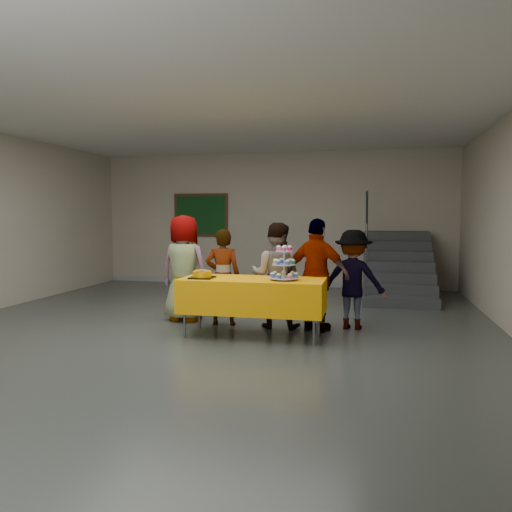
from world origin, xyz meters
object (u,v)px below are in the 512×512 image
at_px(bake_table, 253,295).
at_px(noticeboard, 201,215).
at_px(schoolchild_a, 184,268).
at_px(schoolchild_d, 317,275).
at_px(schoolchild_b, 223,277).
at_px(staircase, 397,271).
at_px(cupcake_stand, 284,266).
at_px(schoolchild_c, 276,275).
at_px(schoolchild_e, 353,279).
at_px(bear_cake, 202,274).

height_order(bake_table, noticeboard, noticeboard).
height_order(schoolchild_a, schoolchild_d, schoolchild_a).
xyz_separation_m(bake_table, schoolchild_b, (-0.58, 0.60, 0.15)).
xyz_separation_m(schoolchild_b, staircase, (2.60, 3.36, -0.21)).
height_order(cupcake_stand, schoolchild_a, schoolchild_a).
bearing_deg(schoolchild_b, noticeboard, -74.80).
bearing_deg(schoolchild_c, noticeboard, -56.43).
bearing_deg(schoolchild_d, schoolchild_a, 10.79).
bearing_deg(cupcake_stand, schoolchild_a, 153.90).
bearing_deg(bake_table, schoolchild_e, 31.40).
height_order(cupcake_stand, noticeboard, noticeboard).
distance_m(bake_table, schoolchild_b, 0.85).
relative_size(schoolchild_b, schoolchild_c, 0.94).
xyz_separation_m(schoolchild_a, schoolchild_d, (2.04, -0.25, -0.02)).
height_order(schoolchild_e, noticeboard, noticeboard).
relative_size(cupcake_stand, schoolchild_b, 0.32).
height_order(bake_table, cupcake_stand, cupcake_stand).
distance_m(bake_table, staircase, 4.44).
distance_m(bake_table, schoolchild_a, 1.48).
distance_m(schoolchild_c, staircase, 3.84).
relative_size(cupcake_stand, noticeboard, 0.34).
bearing_deg(schoolchild_e, bake_table, 37.88).
bearing_deg(schoolchild_e, schoolchild_c, 16.31).
distance_m(bake_table, schoolchild_c, 0.65).
bearing_deg(schoolchild_b, bake_table, 126.46).
distance_m(staircase, noticeboard, 4.61).
bearing_deg(schoolchild_e, noticeboard, -41.31).
bearing_deg(noticeboard, schoolchild_a, -74.34).
xyz_separation_m(cupcake_stand, schoolchild_e, (0.84, 0.84, -0.25)).
height_order(cupcake_stand, schoolchild_b, schoolchild_b).
relative_size(schoolchild_c, noticeboard, 1.15).
relative_size(bake_table, cupcake_stand, 4.22).
height_order(schoolchild_b, schoolchild_e, schoolchild_b).
height_order(bear_cake, schoolchild_e, schoolchild_e).
height_order(bake_table, staircase, staircase).
xyz_separation_m(schoolchild_a, staircase, (3.27, 3.20, -0.31)).
height_order(bake_table, schoolchild_c, schoolchild_c).
bearing_deg(schoolchild_a, noticeboard, -63.89).
bearing_deg(cupcake_stand, schoolchild_e, 44.88).
bearing_deg(schoolchild_a, cupcake_stand, 164.34).
bearing_deg(cupcake_stand, staircase, 68.34).
xyz_separation_m(schoolchild_a, schoolchild_b, (0.66, -0.16, -0.10)).
bearing_deg(staircase, bake_table, -117.09).
distance_m(bake_table, cupcake_stand, 0.58).
distance_m(schoolchild_c, schoolchild_e, 1.09).
distance_m(schoolchild_c, noticeboard, 5.00).
distance_m(schoolchild_b, schoolchild_d, 1.38).
xyz_separation_m(schoolchild_c, schoolchild_e, (1.07, 0.19, -0.05)).
distance_m(bake_table, schoolchild_e, 1.49).
bearing_deg(schoolchild_a, bear_cake, 134.51).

